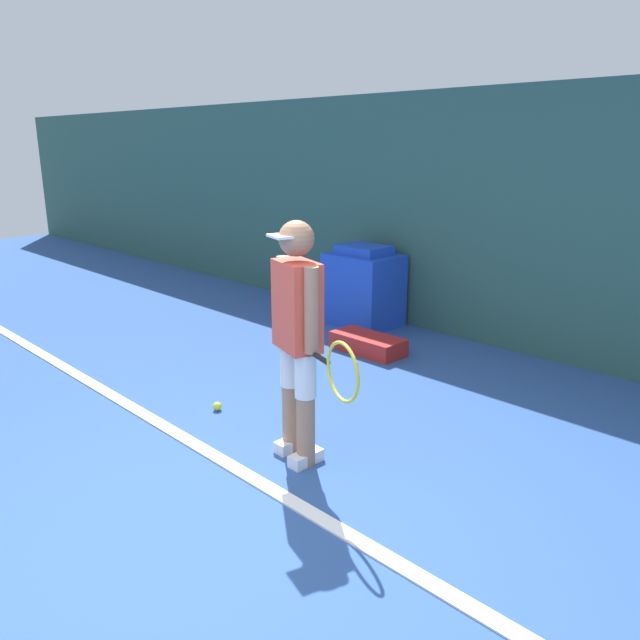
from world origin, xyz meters
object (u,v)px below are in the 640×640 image
equipment_bag (368,344)px  tennis_ball (217,406)px  covered_chair (363,287)px  tennis_player (298,333)px

equipment_bag → tennis_ball: bearing=-86.6°
covered_chair → tennis_ball: bearing=-72.8°
tennis_player → tennis_ball: (-1.01, 0.06, -0.83)m
tennis_player → equipment_bag: size_ratio=2.09×
tennis_player → equipment_bag: (-1.12, 1.96, -0.78)m
tennis_player → tennis_ball: bearing=-166.5°
tennis_ball → covered_chair: bearing=107.2°
tennis_ball → tennis_player: bearing=-3.2°
covered_chair → equipment_bag: 1.05m
tennis_player → covered_chair: 3.26m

